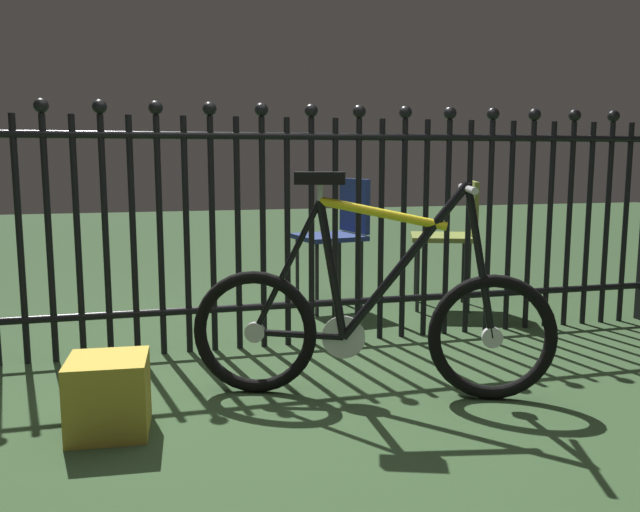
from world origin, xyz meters
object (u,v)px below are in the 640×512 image
(chair_olive, at_px, (454,229))
(bicycle, at_px, (371,321))
(display_crate, at_px, (109,395))
(chair_navy, at_px, (339,228))

(chair_olive, bearing_deg, bicycle, -126.52)
(bicycle, xyz_separation_m, chair_olive, (1.06, 1.44, 0.20))
(bicycle, height_order, chair_olive, bicycle)
(chair_olive, distance_m, display_crate, 2.64)
(bicycle, relative_size, chair_olive, 1.72)
(bicycle, height_order, display_crate, bicycle)
(chair_olive, xyz_separation_m, chair_navy, (-0.73, 0.17, 0.01))
(display_crate, bearing_deg, chair_olive, 36.55)
(chair_navy, distance_m, display_crate, 2.23)
(chair_olive, relative_size, display_crate, 3.00)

